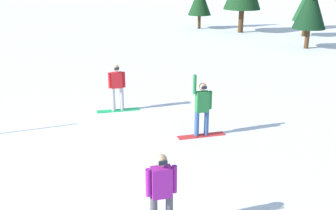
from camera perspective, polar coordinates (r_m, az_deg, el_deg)
name	(u,v)px	position (r m, az deg, el deg)	size (l,w,h in m)	color
ground_plane	(40,191)	(10.11, -18.19, -11.79)	(800.00, 800.00, 0.00)	white
snowboarder_foreground	(161,192)	(7.84, -0.96, -12.61)	(1.46, 1.08, 1.75)	#1E8CD8
snowboarder_midground	(202,108)	(12.16, 5.00, -0.38)	(1.45, 1.07, 2.03)	red
snowboarder_background	(117,87)	(14.44, -7.45, 2.64)	(1.50, 1.05, 1.76)	#19B259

